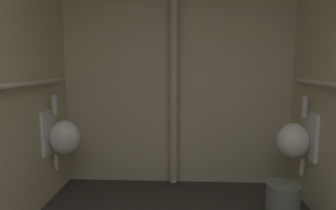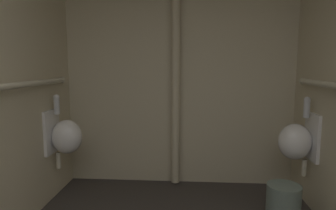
{
  "view_description": "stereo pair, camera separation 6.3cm",
  "coord_description": "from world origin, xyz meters",
  "px_view_note": "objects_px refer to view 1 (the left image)",
  "views": [
    {
      "loc": [
        0.05,
        -0.1,
        1.36
      ],
      "look_at": [
        -0.06,
        2.36,
        1.03
      ],
      "focal_mm": 31.83,
      "sensor_mm": 36.0,
      "label": 1
    },
    {
      "loc": [
        0.11,
        -0.1,
        1.36
      ],
      "look_at": [
        -0.06,
        2.36,
        1.03
      ],
      "focal_mm": 31.83,
      "sensor_mm": 36.0,
      "label": 2
    }
  ],
  "objects_px": {
    "urinal_right_mid": "(295,140)",
    "waste_bin": "(282,204)",
    "urinal_left_mid": "(63,136)",
    "standpipe_back_wall": "(174,68)"
  },
  "relations": [
    {
      "from": "urinal_left_mid",
      "to": "standpipe_back_wall",
      "type": "height_order",
      "value": "standpipe_back_wall"
    },
    {
      "from": "waste_bin",
      "to": "urinal_left_mid",
      "type": "bearing_deg",
      "value": 169.52
    },
    {
      "from": "urinal_right_mid",
      "to": "waste_bin",
      "type": "height_order",
      "value": "urinal_right_mid"
    },
    {
      "from": "urinal_right_mid",
      "to": "standpipe_back_wall",
      "type": "xyz_separation_m",
      "value": [
        -1.16,
        0.47,
        0.67
      ]
    },
    {
      "from": "waste_bin",
      "to": "urinal_right_mid",
      "type": "bearing_deg",
      "value": 58.72
    },
    {
      "from": "urinal_right_mid",
      "to": "standpipe_back_wall",
      "type": "distance_m",
      "value": 1.42
    },
    {
      "from": "urinal_left_mid",
      "to": "waste_bin",
      "type": "bearing_deg",
      "value": -10.48
    },
    {
      "from": "urinal_left_mid",
      "to": "standpipe_back_wall",
      "type": "relative_size",
      "value": 0.29
    },
    {
      "from": "urinal_left_mid",
      "to": "urinal_right_mid",
      "type": "distance_m",
      "value": 2.26
    },
    {
      "from": "urinal_left_mid",
      "to": "standpipe_back_wall",
      "type": "distance_m",
      "value": 1.35
    }
  ]
}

